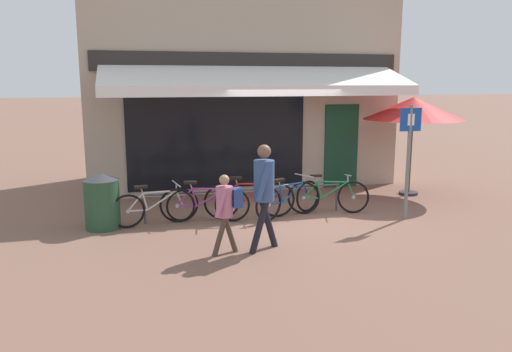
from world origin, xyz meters
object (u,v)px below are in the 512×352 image
Objects in this scene: bicycle_green at (328,196)px; pedestrian_child at (227,205)px; bicycle_red at (250,199)px; bicycle_purple at (205,204)px; bicycle_blue at (289,199)px; litter_bin at (102,201)px; bicycle_silver at (155,207)px; pedestrian_adult at (264,186)px; parking_sign at (409,150)px; cafe_parasol at (413,109)px.

bicycle_green is 3.16m from pedestrian_child.
bicycle_purple is at bearing -169.43° from bicycle_red.
bicycle_blue is at bearing 12.03° from bicycle_purple.
bicycle_green is 1.63× the size of litter_bin.
pedestrian_child is at bearing -73.41° from bicycle_silver.
bicycle_green is 2.74m from pedestrian_adult.
pedestrian_child is (0.98, -1.90, 0.44)m from bicycle_silver.
parking_sign reaches higher than pedestrian_child.
bicycle_green is (0.87, 0.04, -0.00)m from bicycle_blue.
litter_bin is at bearing -171.21° from bicycle_purple.
pedestrian_child is at bearing -45.00° from litter_bin.
bicycle_silver is 0.97m from litter_bin.
cafe_parasol is (5.04, 3.01, 1.25)m from pedestrian_child.
pedestrian_child is 1.24× the size of litter_bin.
cafe_parasol is at bearing 20.88° from bicycle_red.
pedestrian_adult is at bearing -60.37° from bicycle_silver.
litter_bin reaches higher than bicycle_purple.
parking_sign is at bearing -20.61° from bicycle_silver.
litter_bin is (-2.54, 1.90, -0.53)m from pedestrian_adult.
pedestrian_adult is (1.59, -1.87, 0.70)m from bicycle_silver.
parking_sign is at bearing -46.14° from bicycle_blue.
bicycle_green is 4.44m from litter_bin.
bicycle_blue is at bearing -166.01° from bicycle_green.
pedestrian_adult is 5.43m from cafe_parasol.
cafe_parasol reaches higher than litter_bin.
pedestrian_child reaches higher than bicycle_green.
litter_bin is (-2.77, 0.03, 0.14)m from bicycle_red.
cafe_parasol reaches higher than pedestrian_adult.
bicycle_red is 1.05× the size of pedestrian_adult.
pedestrian_child is at bearing -157.69° from bicycle_blue.
bicycle_silver is 1.31× the size of pedestrian_child.
litter_bin reaches higher than bicycle_red.
bicycle_green is at bearing -156.35° from cafe_parasol.
bicycle_purple is at bearing 168.75° from parking_sign.
bicycle_green reaches higher than bicycle_blue.
parking_sign is at bearing -159.45° from pedestrian_child.
litter_bin is at bearing -44.66° from pedestrian_adult.
bicycle_silver is 2.19m from pedestrian_child.
bicycle_blue is 2.20m from pedestrian_adult.
bicycle_blue is at bearing 160.21° from parking_sign.
pedestrian_child is (0.06, -1.84, 0.42)m from bicycle_purple.
parking_sign is (1.29, -0.82, 1.02)m from bicycle_green.
bicycle_red is at bearing -109.05° from pedestrian_child.
bicycle_blue is (1.69, 0.01, -0.01)m from bicycle_purple.
bicycle_green is at bearing -0.56° from litter_bin.
bicycle_green is 3.25m from cafe_parasol.
bicycle_blue is 1.55× the size of litter_bin.
bicycle_purple is at bearing -83.37° from pedestrian_child.
litter_bin is 0.46× the size of parking_sign.
bicycle_purple is at bearing 154.01° from bicycle_blue.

